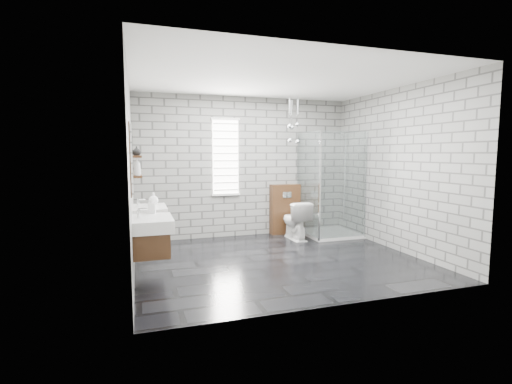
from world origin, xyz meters
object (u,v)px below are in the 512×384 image
shower_enclosure (328,211)px  toilet (295,220)px  vanity_right (147,213)px  cistern_panel (285,209)px  vanity_left (149,225)px

shower_enclosure → toilet: size_ratio=2.79×
vanity_right → shower_enclosure: shower_enclosure is taller
cistern_panel → toilet: 0.53m
vanity_left → toilet: (2.71, 1.75, -0.39)m
vanity_left → cistern_panel: vanity_left is taller
vanity_right → cistern_panel: 3.01m
cistern_panel → toilet: size_ratio=1.38×
vanity_left → toilet: size_ratio=2.16×
vanity_right → toilet: bearing=16.0°
cistern_panel → vanity_left: bearing=-140.1°
vanity_right → toilet: (2.71, 0.78, -0.39)m
shower_enclosure → toilet: (-0.70, 0.00, -0.14)m
cistern_panel → toilet: (0.00, -0.51, -0.14)m
vanity_left → vanity_right: same height
cistern_panel → shower_enclosure: shower_enclosure is taller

